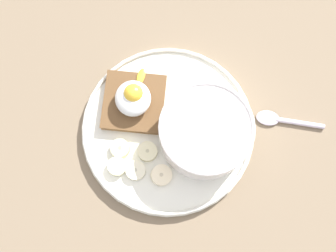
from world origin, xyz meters
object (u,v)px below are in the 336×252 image
object	(u,v)px
oatmeal_bowl	(205,132)
spoon	(281,120)
banana_slice_left	(161,175)
poached_egg	(133,97)
toast_slice	(134,102)
banana_slice_back	(148,152)
banana_slice_right	(120,148)
banana_slice_inner	(117,166)
banana_slice_front	(135,170)

from	to	relation	value
oatmeal_bowl	spoon	distance (cm)	12.95
spoon	banana_slice_left	bearing A→B (deg)	104.92
oatmeal_bowl	poached_egg	xyz separation A→B (cm)	(7.09, 9.49, 0.11)
poached_egg	spoon	distance (cm)	23.16
oatmeal_bowl	toast_slice	xyz separation A→B (cm)	(6.96, 9.55, -2.19)
toast_slice	poached_egg	size ratio (longest dim) A/B	1.45
banana_slice_back	spoon	xyz separation A→B (cm)	(1.40, -21.20, -1.17)
toast_slice	banana_slice_back	xyz separation A→B (cm)	(-7.83, -0.75, -0.30)
banana_slice_left	poached_egg	bearing A→B (deg)	10.15
poached_egg	banana_slice_left	distance (cm)	12.29
spoon	banana_slice_right	bearing A→B (deg)	90.44
banana_slice_inner	spoon	distance (cm)	26.21
poached_egg	spoon	size ratio (longest dim) A/B	0.75
oatmeal_bowl	poached_egg	size ratio (longest dim) A/B	1.73
banana_slice_left	spoon	world-z (taller)	banana_slice_left
banana_slice_front	banana_slice_right	bearing A→B (deg)	24.78
poached_egg	spoon	xyz separation A→B (cm)	(-6.56, -21.89, -3.77)
oatmeal_bowl	banana_slice_left	distance (cm)	9.10
oatmeal_bowl	banana_slice_back	xyz separation A→B (cm)	(-0.87, 8.79, -2.49)
poached_egg	spoon	world-z (taller)	poached_egg
toast_slice	oatmeal_bowl	bearing A→B (deg)	-126.08
toast_slice	banana_slice_right	xyz separation A→B (cm)	(-6.62, 3.17, -0.26)
poached_egg	banana_slice_right	world-z (taller)	poached_egg
banana_slice_back	toast_slice	bearing A→B (deg)	5.49
oatmeal_bowl	banana_slice_front	bearing A→B (deg)	106.79
banana_slice_right	banana_slice_inner	world-z (taller)	banana_slice_right
banana_slice_right	spoon	distance (cm)	25.16
toast_slice	poached_egg	world-z (taller)	poached_egg
toast_slice	banana_slice_back	world-z (taller)	toast_slice
banana_slice_front	banana_slice_left	distance (cm)	3.92
poached_egg	banana_slice_left	size ratio (longest dim) A/B	2.22
banana_slice_back	banana_slice_right	bearing A→B (deg)	72.86
oatmeal_bowl	spoon	size ratio (longest dim) A/B	1.30
toast_slice	spoon	distance (cm)	22.93
banana_slice_front	banana_slice_right	distance (cm)	4.04
banana_slice_front	banana_slice_left	world-z (taller)	banana_slice_left
banana_slice_left	banana_slice_back	bearing A→B (deg)	20.26
banana_slice_left	spoon	xyz separation A→B (cm)	(5.27, -19.78, -1.21)
oatmeal_bowl	banana_slice_left	size ratio (longest dim) A/B	3.85
banana_slice_inner	spoon	xyz separation A→B (cm)	(2.79, -26.03, -1.17)
banana_slice_right	spoon	world-z (taller)	banana_slice_right
toast_slice	poached_egg	xyz separation A→B (cm)	(0.13, -0.06, 2.31)
banana_slice_left	banana_slice_back	xyz separation A→B (cm)	(3.87, 1.43, -0.04)
banana_slice_front	banana_slice_inner	size ratio (longest dim) A/B	0.98
banana_slice_left	banana_slice_inner	xyz separation A→B (cm)	(2.48, 6.25, -0.04)
oatmeal_bowl	spoon	xyz separation A→B (cm)	(0.53, -12.41, -3.66)
banana_slice_left	banana_slice_back	world-z (taller)	banana_slice_left
banana_slice_left	banana_slice_inner	size ratio (longest dim) A/B	0.89
banana_slice_inner	toast_slice	bearing A→B (deg)	-23.84
toast_slice	banana_slice_back	bearing A→B (deg)	-174.51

